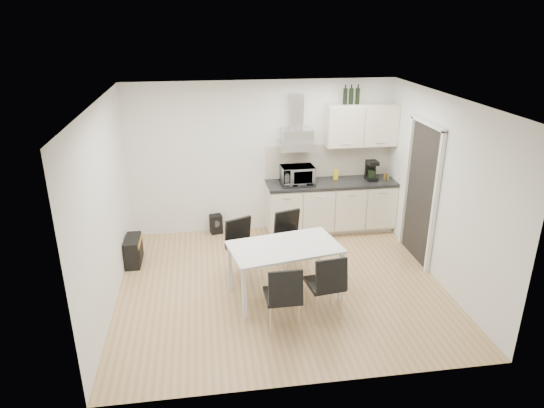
# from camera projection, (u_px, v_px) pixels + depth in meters

# --- Properties ---
(ground) EXTENTS (4.50, 4.50, 0.00)m
(ground) POSITION_uv_depth(u_px,v_px,m) (281.00, 285.00, 6.87)
(ground) COLOR tan
(ground) RESTS_ON ground
(wall_back) EXTENTS (4.50, 0.10, 2.60)m
(wall_back) POSITION_uv_depth(u_px,v_px,m) (262.00, 158.00, 8.24)
(wall_back) COLOR white
(wall_back) RESTS_ON ground
(wall_front) EXTENTS (4.50, 0.10, 2.60)m
(wall_front) POSITION_uv_depth(u_px,v_px,m) (316.00, 274.00, 4.56)
(wall_front) COLOR white
(wall_front) RESTS_ON ground
(wall_left) EXTENTS (0.10, 4.00, 2.60)m
(wall_left) POSITION_uv_depth(u_px,v_px,m) (105.00, 209.00, 6.09)
(wall_left) COLOR white
(wall_left) RESTS_ON ground
(wall_right) EXTENTS (0.10, 4.00, 2.60)m
(wall_right) POSITION_uv_depth(u_px,v_px,m) (442.00, 191.00, 6.70)
(wall_right) COLOR white
(wall_right) RESTS_ON ground
(ceiling) EXTENTS (4.50, 4.50, 0.00)m
(ceiling) POSITION_uv_depth(u_px,v_px,m) (282.00, 100.00, 5.92)
(ceiling) COLOR white
(ceiling) RESTS_ON wall_back
(doorway) EXTENTS (0.08, 1.04, 2.10)m
(doorway) POSITION_uv_depth(u_px,v_px,m) (420.00, 194.00, 7.30)
(doorway) COLOR white
(doorway) RESTS_ON ground
(kitchenette) EXTENTS (2.22, 0.64, 2.52)m
(kitchenette) POSITION_uv_depth(u_px,v_px,m) (333.00, 186.00, 8.33)
(kitchenette) COLOR beige
(kitchenette) RESTS_ON ground
(dining_table) EXTENTS (1.55, 1.06, 0.75)m
(dining_table) POSITION_uv_depth(u_px,v_px,m) (285.00, 251.00, 6.37)
(dining_table) COLOR white
(dining_table) RESTS_ON ground
(chair_far_left) EXTENTS (0.61, 0.64, 0.88)m
(chair_far_left) POSITION_uv_depth(u_px,v_px,m) (245.00, 251.00, 6.89)
(chair_far_left) COLOR black
(chair_far_left) RESTS_ON ground
(chair_far_right) EXTENTS (0.57, 0.61, 0.88)m
(chair_far_right) POSITION_uv_depth(u_px,v_px,m) (293.00, 242.00, 7.15)
(chair_far_right) COLOR black
(chair_far_right) RESTS_ON ground
(chair_near_left) EXTENTS (0.45, 0.51, 0.88)m
(chair_near_left) POSITION_uv_depth(u_px,v_px,m) (282.00, 296.00, 5.78)
(chair_near_left) COLOR black
(chair_near_left) RESTS_ON ground
(chair_near_right) EXTENTS (0.50, 0.55, 0.88)m
(chair_near_right) POSITION_uv_depth(u_px,v_px,m) (325.00, 284.00, 6.04)
(chair_near_right) COLOR black
(chair_near_right) RESTS_ON ground
(guitar_amp) EXTENTS (0.23, 0.51, 0.43)m
(guitar_amp) POSITION_uv_depth(u_px,v_px,m) (134.00, 251.00, 7.39)
(guitar_amp) COLOR black
(guitar_amp) RESTS_ON ground
(floor_speaker) EXTENTS (0.23, 0.21, 0.33)m
(floor_speaker) POSITION_uv_depth(u_px,v_px,m) (216.00, 224.00, 8.45)
(floor_speaker) COLOR black
(floor_speaker) RESTS_ON ground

